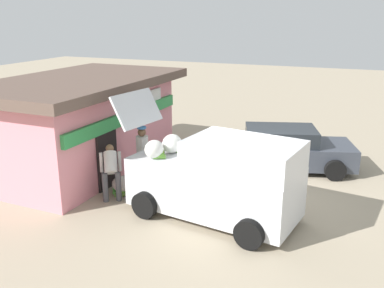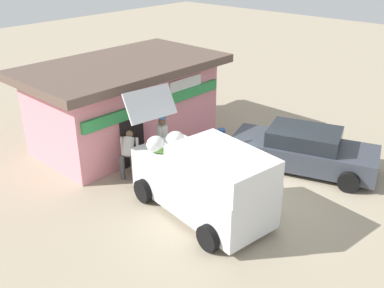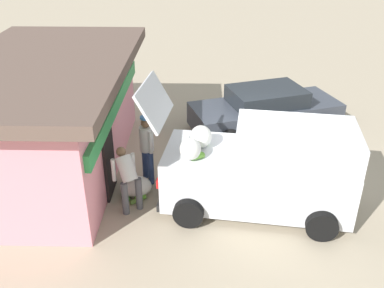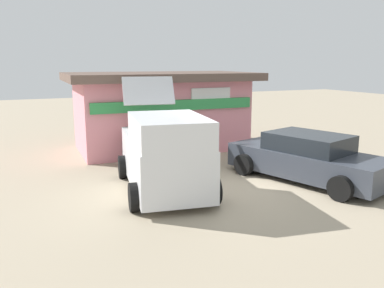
# 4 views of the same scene
# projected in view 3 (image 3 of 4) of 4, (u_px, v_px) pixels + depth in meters

# --- Properties ---
(ground_plane) EXTENTS (60.00, 60.00, 0.00)m
(ground_plane) POSITION_uv_depth(u_px,v_px,m) (264.00, 163.00, 11.47)
(ground_plane) COLOR tan
(storefront_bar) EXTENTS (7.02, 4.25, 2.89)m
(storefront_bar) POSITION_uv_depth(u_px,v_px,m) (50.00, 116.00, 10.58)
(storefront_bar) COLOR pink
(storefront_bar) RESTS_ON ground_plane
(delivery_van) EXTENTS (2.59, 4.69, 2.85)m
(delivery_van) POSITION_uv_depth(u_px,v_px,m) (263.00, 169.00, 9.30)
(delivery_van) COLOR silver
(delivery_van) RESTS_ON ground_plane
(parked_sedan) EXTENTS (3.09, 4.80, 1.33)m
(parked_sedan) POSITION_uv_depth(u_px,v_px,m) (265.00, 110.00, 13.02)
(parked_sedan) COLOR #383D47
(parked_sedan) RESTS_ON ground_plane
(vendor_standing) EXTENTS (0.51, 0.46, 1.74)m
(vendor_standing) POSITION_uv_depth(u_px,v_px,m) (147.00, 145.00, 10.28)
(vendor_standing) COLOR navy
(vendor_standing) RESTS_ON ground_plane
(customer_bending) EXTENTS (0.69, 0.65, 1.44)m
(customer_bending) POSITION_uv_depth(u_px,v_px,m) (128.00, 175.00, 9.34)
(customer_bending) COLOR #4C4C51
(customer_bending) RESTS_ON ground_plane
(unloaded_banana_pile) EXTENTS (0.80, 0.78, 0.48)m
(unloaded_banana_pile) POSITION_uv_depth(u_px,v_px,m) (136.00, 187.00, 10.07)
(unloaded_banana_pile) COLOR silver
(unloaded_banana_pile) RESTS_ON ground_plane
(paint_bucket) EXTENTS (0.28, 0.28, 0.31)m
(paint_bucket) POSITION_uv_depth(u_px,v_px,m) (155.00, 122.00, 13.42)
(paint_bucket) COLOR blue
(paint_bucket) RESTS_ON ground_plane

